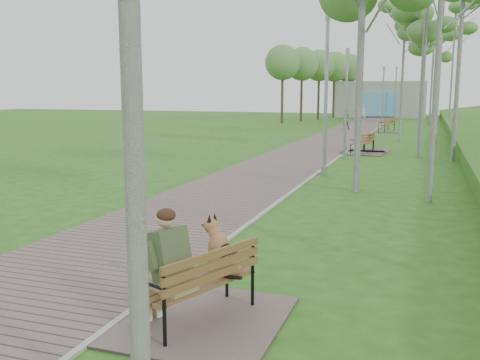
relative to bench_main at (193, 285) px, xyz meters
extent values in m
plane|color=#265915|center=(-0.92, 6.08, -0.51)|extent=(120.00, 120.00, 0.00)
cube|color=#6A5A55|center=(-2.67, 27.58, -0.49)|extent=(3.50, 67.00, 0.04)
cube|color=#999993|center=(-0.92, 27.58, -0.48)|extent=(0.10, 67.00, 0.05)
cube|color=#9E9E99|center=(-2.42, 57.08, 1.49)|extent=(10.00, 5.00, 4.00)
cube|color=#60AFD7|center=(-2.42, 54.48, 0.99)|extent=(4.00, 0.20, 2.60)
cube|color=#6A5A55|center=(0.10, 0.06, -0.49)|extent=(2.05, 2.28, 0.04)
cube|color=brown|center=(0.05, 0.06, 0.01)|extent=(1.11, 1.78, 0.05)
cube|color=brown|center=(0.30, -0.05, 0.31)|extent=(0.68, 1.61, 0.38)
cube|color=#6A5A55|center=(-0.09, 20.02, -0.49)|extent=(1.94, 2.15, 0.04)
cube|color=brown|center=(-0.14, 20.02, -0.02)|extent=(0.98, 1.68, 0.04)
cube|color=brown|center=(0.10, 19.93, 0.27)|extent=(0.56, 1.54, 0.36)
cube|color=#6A5A55|center=(0.07, 21.45, -0.49)|extent=(1.92, 2.13, 0.04)
cube|color=brown|center=(0.02, 21.45, -0.03)|extent=(0.58, 1.62, 0.04)
cube|color=brown|center=(0.28, 21.47, 0.26)|extent=(0.15, 1.60, 0.35)
cube|color=#6A5A55|center=(0.03, 34.19, -0.49)|extent=(2.07, 2.29, 0.04)
cube|color=brown|center=(-0.02, 34.19, 0.01)|extent=(1.09, 1.79, 0.05)
cube|color=brown|center=(0.24, 34.09, 0.32)|extent=(0.65, 1.63, 0.38)
cylinder|color=gray|center=(-0.65, 12.81, -0.35)|extent=(0.22, 0.22, 0.33)
cylinder|color=gray|center=(-0.65, 12.81, 2.21)|extent=(0.13, 0.13, 5.43)
cylinder|color=gray|center=(-0.65, 12.81, 4.97)|extent=(0.20, 0.20, 0.27)
cylinder|color=gray|center=(-0.62, 17.55, -0.37)|extent=(0.18, 0.18, 0.28)
cylinder|color=gray|center=(-0.62, 17.55, 1.79)|extent=(0.11, 0.11, 4.61)
cylinder|color=gray|center=(-0.62, 17.55, 4.14)|extent=(0.17, 0.17, 0.23)
cylinder|color=gray|center=(-0.51, 36.12, -0.37)|extent=(0.18, 0.18, 0.28)
cylinder|color=gray|center=(-0.51, 36.12, 1.79)|extent=(0.11, 0.11, 4.60)
cylinder|color=gray|center=(-0.51, 36.12, 4.14)|extent=(0.17, 0.17, 0.23)
cylinder|color=gray|center=(-0.59, 53.93, -0.35)|extent=(0.21, 0.21, 0.32)
cylinder|color=gray|center=(-0.59, 53.93, 2.13)|extent=(0.13, 0.13, 5.28)
cylinder|color=gray|center=(-0.59, 53.93, 4.83)|extent=(0.19, 0.19, 0.26)
imported|color=silver|center=(-3.12, 46.51, 0.33)|extent=(0.62, 0.42, 1.68)
imported|color=slate|center=(-3.19, 35.43, 0.30)|extent=(0.96, 0.87, 1.62)
cylinder|color=silver|center=(0.83, 9.93, 3.25)|extent=(0.20, 0.20, 7.51)
cylinder|color=silver|center=(2.90, 9.04, 3.49)|extent=(0.17, 0.17, 7.99)
cylinder|color=silver|center=(2.46, 19.09, 3.77)|extent=(0.19, 0.19, 8.56)
cylinder|color=silver|center=(3.84, 18.26, 4.72)|extent=(0.19, 0.19, 10.45)
cylinder|color=silver|center=(1.26, 26.52, 3.73)|extent=(0.16, 0.16, 8.48)
ellipsoid|color=#5E9046|center=(1.26, 26.52, 6.44)|extent=(2.34, 2.34, 3.73)
cylinder|color=silver|center=(3.21, 26.29, 4.22)|extent=(0.21, 0.21, 9.45)
ellipsoid|color=#5E9046|center=(3.21, 26.29, 7.24)|extent=(2.99, 2.99, 4.16)
cylinder|color=silver|center=(1.16, 29.09, 3.55)|extent=(0.18, 0.18, 8.12)
ellipsoid|color=#5E9046|center=(1.16, 29.09, 6.15)|extent=(2.53, 2.53, 3.57)
cylinder|color=silver|center=(4.39, 39.67, 4.44)|extent=(0.17, 0.17, 9.91)
ellipsoid|color=#5E9046|center=(4.39, 39.67, 7.61)|extent=(2.51, 2.51, 4.36)
cylinder|color=silver|center=(2.95, 43.01, 3.80)|extent=(0.18, 0.18, 8.63)
ellipsoid|color=#5E9046|center=(2.95, 43.01, 6.56)|extent=(2.58, 2.58, 3.80)
camera|label=1|loc=(2.73, -5.98, 2.47)|focal=40.00mm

